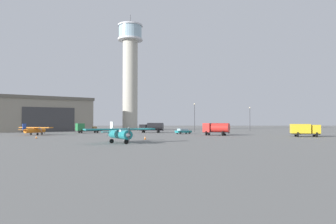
{
  "coord_description": "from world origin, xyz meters",
  "views": [
    {
      "loc": [
        2.87,
        -47.24,
        3.18
      ],
      "look_at": [
        4.36,
        21.16,
        5.31
      ],
      "focal_mm": 33.11,
      "sensor_mm": 36.0,
      "label": 1
    }
  ],
  "objects_px": {
    "control_tower": "(130,70)",
    "truck_flatbed_green": "(85,128)",
    "airplane_orange": "(35,130)",
    "light_post_north": "(195,115)",
    "airplane_teal": "(120,133)",
    "traffic_cone_near_right": "(145,138)",
    "traffic_cone_near_left": "(36,137)",
    "truck_fuel_tanker_black": "(152,127)",
    "truck_fuel_tanker_red": "(216,128)",
    "truck_box_yellow": "(305,129)",
    "light_post_west": "(250,117)",
    "car_teal": "(183,131)"
  },
  "relations": [
    {
      "from": "car_teal",
      "to": "light_post_west",
      "type": "distance_m",
      "value": 32.2
    },
    {
      "from": "truck_box_yellow",
      "to": "airplane_teal",
      "type": "bearing_deg",
      "value": -141.12
    },
    {
      "from": "control_tower",
      "to": "truck_flatbed_green",
      "type": "xyz_separation_m",
      "value": [
        -9.59,
        -29.56,
        -21.41
      ]
    },
    {
      "from": "control_tower",
      "to": "truck_fuel_tanker_red",
      "type": "distance_m",
      "value": 55.04
    },
    {
      "from": "truck_flatbed_green",
      "to": "truck_box_yellow",
      "type": "distance_m",
      "value": 55.84
    },
    {
      "from": "light_post_north",
      "to": "traffic_cone_near_right",
      "type": "distance_m",
      "value": 42.56
    },
    {
      "from": "truck_fuel_tanker_black",
      "to": "car_teal",
      "type": "distance_m",
      "value": 12.3
    },
    {
      "from": "car_teal",
      "to": "light_post_west",
      "type": "xyz_separation_m",
      "value": [
        23.63,
        21.48,
        4.08
      ]
    },
    {
      "from": "truck_fuel_tanker_red",
      "to": "control_tower",
      "type": "bearing_deg",
      "value": -34.25
    },
    {
      "from": "airplane_orange",
      "to": "truck_box_yellow",
      "type": "bearing_deg",
      "value": -75.74
    },
    {
      "from": "car_teal",
      "to": "light_post_west",
      "type": "bearing_deg",
      "value": 13.74
    },
    {
      "from": "airplane_teal",
      "to": "light_post_west",
      "type": "distance_m",
      "value": 65.88
    },
    {
      "from": "airplane_orange",
      "to": "truck_flatbed_green",
      "type": "height_order",
      "value": "airplane_orange"
    },
    {
      "from": "airplane_teal",
      "to": "truck_box_yellow",
      "type": "height_order",
      "value": "airplane_teal"
    },
    {
      "from": "control_tower",
      "to": "truck_flatbed_green",
      "type": "height_order",
      "value": "control_tower"
    },
    {
      "from": "truck_fuel_tanker_black",
      "to": "truck_box_yellow",
      "type": "bearing_deg",
      "value": 153.92
    },
    {
      "from": "truck_fuel_tanker_black",
      "to": "traffic_cone_near_right",
      "type": "height_order",
      "value": "truck_fuel_tanker_black"
    },
    {
      "from": "control_tower",
      "to": "airplane_teal",
      "type": "distance_m",
      "value": 72.98
    },
    {
      "from": "traffic_cone_near_left",
      "to": "traffic_cone_near_right",
      "type": "xyz_separation_m",
      "value": [
        20.6,
        -3.76,
        0.02
      ]
    },
    {
      "from": "airplane_teal",
      "to": "car_teal",
      "type": "distance_m",
      "value": 35.94
    },
    {
      "from": "truck_flatbed_green",
      "to": "control_tower",
      "type": "bearing_deg",
      "value": -138.11
    },
    {
      "from": "airplane_orange",
      "to": "control_tower",
      "type": "bearing_deg",
      "value": -0.14
    },
    {
      "from": "airplane_orange",
      "to": "truck_box_yellow",
      "type": "distance_m",
      "value": 60.51
    },
    {
      "from": "airplane_orange",
      "to": "light_post_north",
      "type": "bearing_deg",
      "value": -38.48
    },
    {
      "from": "traffic_cone_near_right",
      "to": "light_post_north",
      "type": "bearing_deg",
      "value": 71.91
    },
    {
      "from": "truck_flatbed_green",
      "to": "airplane_orange",
      "type": "bearing_deg",
      "value": 26.43
    },
    {
      "from": "airplane_orange",
      "to": "truck_fuel_tanker_red",
      "type": "height_order",
      "value": "truck_fuel_tanker_red"
    },
    {
      "from": "airplane_orange",
      "to": "traffic_cone_near_left",
      "type": "distance_m",
      "value": 15.94
    },
    {
      "from": "truck_fuel_tanker_black",
      "to": "truck_box_yellow",
      "type": "xyz_separation_m",
      "value": [
        32.7,
        -24.9,
        -0.04
      ]
    },
    {
      "from": "airplane_orange",
      "to": "traffic_cone_near_right",
      "type": "xyz_separation_m",
      "value": [
        26.89,
        -18.38,
        -0.93
      ]
    },
    {
      "from": "airplane_orange",
      "to": "car_teal",
      "type": "bearing_deg",
      "value": -56.29
    },
    {
      "from": "airplane_teal",
      "to": "traffic_cone_near_right",
      "type": "xyz_separation_m",
      "value": [
        3.33,
        8.79,
        -1.13
      ]
    },
    {
      "from": "light_post_west",
      "to": "car_teal",
      "type": "bearing_deg",
      "value": -137.72
    },
    {
      "from": "truck_fuel_tanker_red",
      "to": "light_post_west",
      "type": "xyz_separation_m",
      "value": [
        16.57,
        30.4,
        3.17
      ]
    },
    {
      "from": "control_tower",
      "to": "light_post_north",
      "type": "relative_size",
      "value": 4.93
    },
    {
      "from": "car_teal",
      "to": "truck_box_yellow",
      "type": "bearing_deg",
      "value": -61.58
    },
    {
      "from": "traffic_cone_near_left",
      "to": "traffic_cone_near_right",
      "type": "bearing_deg",
      "value": -10.35
    },
    {
      "from": "airplane_teal",
      "to": "truck_flatbed_green",
      "type": "height_order",
      "value": "airplane_teal"
    },
    {
      "from": "airplane_teal",
      "to": "traffic_cone_near_left",
      "type": "xyz_separation_m",
      "value": [
        -17.27,
        12.56,
        -1.16
      ]
    },
    {
      "from": "light_post_west",
      "to": "truck_fuel_tanker_black",
      "type": "bearing_deg",
      "value": -158.69
    },
    {
      "from": "control_tower",
      "to": "light_post_west",
      "type": "height_order",
      "value": "control_tower"
    },
    {
      "from": "control_tower",
      "to": "truck_box_yellow",
      "type": "height_order",
      "value": "control_tower"
    },
    {
      "from": "truck_fuel_tanker_black",
      "to": "truck_fuel_tanker_red",
      "type": "height_order",
      "value": "truck_fuel_tanker_red"
    },
    {
      "from": "truck_fuel_tanker_black",
      "to": "control_tower",
      "type": "bearing_deg",
      "value": -60.08
    },
    {
      "from": "airplane_teal",
      "to": "truck_fuel_tanker_black",
      "type": "height_order",
      "value": "airplane_teal"
    },
    {
      "from": "truck_fuel_tanker_black",
      "to": "light_post_north",
      "type": "distance_m",
      "value": 14.71
    },
    {
      "from": "truck_flatbed_green",
      "to": "car_teal",
      "type": "distance_m",
      "value": 27.62
    },
    {
      "from": "truck_fuel_tanker_red",
      "to": "light_post_north",
      "type": "relative_size",
      "value": 0.71
    },
    {
      "from": "control_tower",
      "to": "traffic_cone_near_right",
      "type": "distance_m",
      "value": 65.39
    },
    {
      "from": "control_tower",
      "to": "light_post_north",
      "type": "distance_m",
      "value": 34.81
    }
  ]
}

